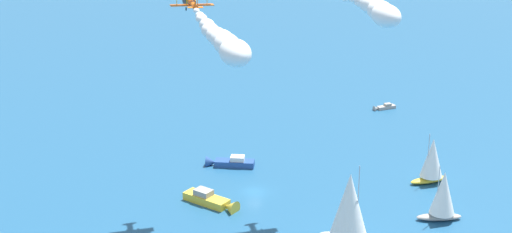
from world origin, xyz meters
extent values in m
plane|color=#1E517A|center=(0.00, 0.00, 0.00)|extent=(2000.00, 2000.00, 0.00)
ellipsoid|color=#9E9993|center=(31.17, 11.04, 0.54)|extent=(7.18, 6.81, 1.08)
cylinder|color=#B2B2B7|center=(30.75, 10.65, 5.53)|extent=(0.14, 0.14, 8.90)
cone|color=white|center=(31.46, 11.30, 5.09)|extent=(6.01, 6.01, 7.56)
cylinder|color=#B2B2B7|center=(24.71, -5.02, 7.61)|extent=(0.14, 0.14, 12.24)
cone|color=white|center=(23.44, -5.43, 7.00)|extent=(7.35, 7.35, 10.40)
cube|color=#9E9993|center=(-3.97, 54.97, 0.36)|extent=(3.47, 4.64, 0.72)
cone|color=#9E9993|center=(-5.32, 52.56, 0.36)|extent=(1.82, 1.71, 1.44)
cube|color=gray|center=(-3.80, 55.26, 0.99)|extent=(1.78, 1.94, 0.54)
cube|color=gold|center=(-3.81, -8.87, 0.69)|extent=(8.82, 3.25, 1.39)
cone|color=gold|center=(1.50, -8.58, 0.69)|extent=(2.37, 2.90, 2.78)
cube|color=gray|center=(-4.46, -8.91, 1.91)|extent=(3.16, 2.39, 1.04)
cube|color=#23478C|center=(-10.33, 6.61, 0.61)|extent=(7.79, 6.23, 1.23)
cone|color=#23478C|center=(-14.29, 4.06, 0.61)|extent=(2.99, 3.13, 2.46)
cube|color=silver|center=(-9.85, 6.92, 1.69)|extent=(3.33, 3.11, 0.92)
ellipsoid|color=gold|center=(22.95, 23.57, 0.53)|extent=(5.82, 7.61, 1.07)
cylinder|color=#B2B2B7|center=(22.65, 23.09, 5.45)|extent=(0.14, 0.14, 8.76)
cone|color=white|center=(23.15, 23.90, 5.01)|extent=(5.77, 5.77, 7.45)
cylinder|color=orange|center=(-6.36, -8.37, 35.32)|extent=(5.66, 4.61, 0.93)
cylinder|color=yellow|center=(-8.67, -6.61, 35.32)|extent=(1.11, 1.19, 1.04)
cylinder|color=#4C4C51|center=(-9.00, -6.36, 35.32)|extent=(1.47, 1.91, 2.37)
cube|color=orange|center=(-6.61, -8.19, 35.06)|extent=(5.39, 6.52, 0.33)
cylinder|color=yellow|center=(-8.12, -10.18, 35.94)|extent=(0.17, 0.18, 1.62)
cylinder|color=yellow|center=(-7.14, -8.89, 35.89)|extent=(0.17, 0.18, 1.62)
cylinder|color=yellow|center=(-6.05, -7.46, 35.84)|extent=(0.17, 0.18, 1.62)
cylinder|color=yellow|center=(-5.07, -6.17, 35.79)|extent=(0.17, 0.18, 1.62)
cube|color=orange|center=(-4.08, -10.08, 35.87)|extent=(0.96, 0.77, 1.20)
cube|color=orange|center=(-4.09, -10.09, 35.32)|extent=(2.23, 2.54, 0.15)
cylinder|color=black|center=(-7.56, -8.62, 34.35)|extent=(0.56, 0.47, 0.60)
cylinder|color=black|center=(-6.47, -7.19, 34.30)|extent=(0.56, 0.47, 0.60)
ellipsoid|color=white|center=(-2.67, -11.38, 35.19)|extent=(1.76, 1.68, 0.88)
ellipsoid|color=white|center=(-0.18, -13.28, 35.09)|extent=(2.62, 2.47, 1.23)
ellipsoid|color=white|center=(2.13, -15.40, 35.29)|extent=(3.20, 3.04, 1.56)
ellipsoid|color=white|center=(4.76, -17.09, 35.02)|extent=(4.11, 3.91, 2.00)
ellipsoid|color=white|center=(7.17, -19.09, 34.95)|extent=(4.53, 4.34, 2.30)
ellipsoid|color=white|center=(9.81, -20.78, 34.96)|extent=(5.32, 5.03, 2.52)
ellipsoid|color=white|center=(12.41, -22.53, 35.19)|extent=(5.87, 5.56, 2.80)
ellipsoid|color=white|center=(14.91, -24.41, 35.29)|extent=(6.13, 5.85, 3.04)
ellipsoid|color=white|center=(17.65, -25.97, 34.97)|extent=(7.67, 7.25, 3.61)
ellipsoid|color=white|center=(23.54, -4.46, 38.96)|extent=(4.27, 4.08, 2.13)
ellipsoid|color=white|center=(26.01, -6.38, 39.11)|extent=(5.43, 5.16, 2.63)
ellipsoid|color=white|center=(28.54, -8.21, 38.90)|extent=(5.66, 5.47, 2.98)
ellipsoid|color=white|center=(30.75, -10.48, 38.95)|extent=(6.72, 6.35, 3.19)
camera|label=1|loc=(80.33, -100.08, 61.83)|focal=54.52mm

